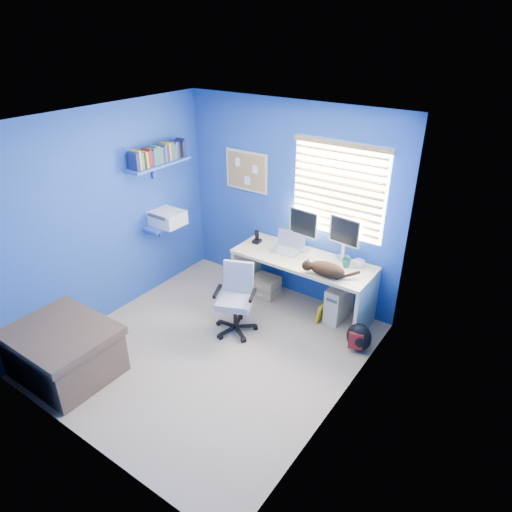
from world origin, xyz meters
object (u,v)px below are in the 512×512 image
Objects in this scene: tower_pc at (339,302)px; laptop at (286,243)px; desk at (302,285)px; cat at (327,269)px; office_chair at (236,307)px.

laptop is at bearing -171.12° from tower_pc.
desk is 3.83× the size of tower_pc.
laptop is (-0.27, 0.04, 0.48)m from desk.
cat is at bearing -95.25° from tower_pc.
cat is at bearing -26.85° from laptop.
laptop is 1.00m from office_chair.
desk is 0.64m from cat.
desk is 0.50m from tower_pc.
cat is at bearing 34.46° from office_chair.
desk is 2.09× the size of office_chair.
tower_pc is at bearing 15.50° from desk.
tower_pc is at bearing 45.78° from office_chair.
desk is 5.23× the size of laptop.
cat reaches higher than desk.
desk reaches higher than tower_pc.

